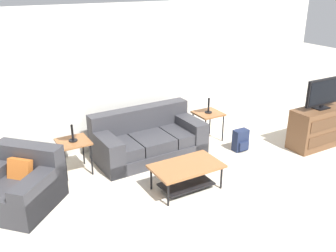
# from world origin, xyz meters

# --- Properties ---
(ground_plane) EXTENTS (24.00, 24.00, 0.00)m
(ground_plane) POSITION_xyz_m (0.00, 0.00, 0.00)
(ground_plane) COLOR beige
(wall_back) EXTENTS (8.72, 0.06, 2.60)m
(wall_back) POSITION_xyz_m (0.00, 3.63, 1.30)
(wall_back) COLOR silver
(wall_back) RESTS_ON ground_plane
(couch) EXTENTS (1.94, 1.01, 0.82)m
(couch) POSITION_xyz_m (-0.14, 2.93, 0.29)
(couch) COLOR #38383D
(couch) RESTS_ON ground_plane
(armchair) EXTENTS (1.41, 1.41, 0.80)m
(armchair) POSITION_xyz_m (-2.43, 2.42, 0.29)
(armchair) COLOR #38383D
(armchair) RESTS_ON ground_plane
(coffee_table) EXTENTS (1.05, 0.63, 0.40)m
(coffee_table) POSITION_xyz_m (-0.17, 1.61, 0.30)
(coffee_table) COLOR #935B33
(coffee_table) RESTS_ON ground_plane
(side_table_left) EXTENTS (0.50, 0.50, 0.56)m
(side_table_left) POSITION_xyz_m (-1.47, 2.96, 0.50)
(side_table_left) COLOR #935B33
(side_table_left) RESTS_ON ground_plane
(side_table_right) EXTENTS (0.50, 0.50, 0.56)m
(side_table_right) POSITION_xyz_m (1.19, 2.96, 0.50)
(side_table_right) COLOR #935B33
(side_table_right) RESTS_ON ground_plane
(table_lamp_left) EXTENTS (0.32, 0.32, 0.57)m
(table_lamp_left) POSITION_xyz_m (-1.47, 2.96, 1.01)
(table_lamp_left) COLOR black
(table_lamp_left) RESTS_ON side_table_left
(table_lamp_right) EXTENTS (0.32, 0.32, 0.57)m
(table_lamp_right) POSITION_xyz_m (1.19, 2.96, 1.01)
(table_lamp_right) COLOR black
(table_lamp_right) RESTS_ON side_table_right
(tv_console) EXTENTS (1.13, 0.47, 0.76)m
(tv_console) POSITION_xyz_m (2.80, 1.68, 0.38)
(tv_console) COLOR brown
(tv_console) RESTS_ON ground_plane
(television) EXTENTS (0.83, 0.20, 0.56)m
(television) POSITION_xyz_m (2.80, 1.68, 1.06)
(television) COLOR black
(television) RESTS_ON tv_console
(backpack) EXTENTS (0.28, 0.24, 0.40)m
(backpack) POSITION_xyz_m (1.43, 2.25, 0.20)
(backpack) COLOR #1E2847
(backpack) RESTS_ON ground_plane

